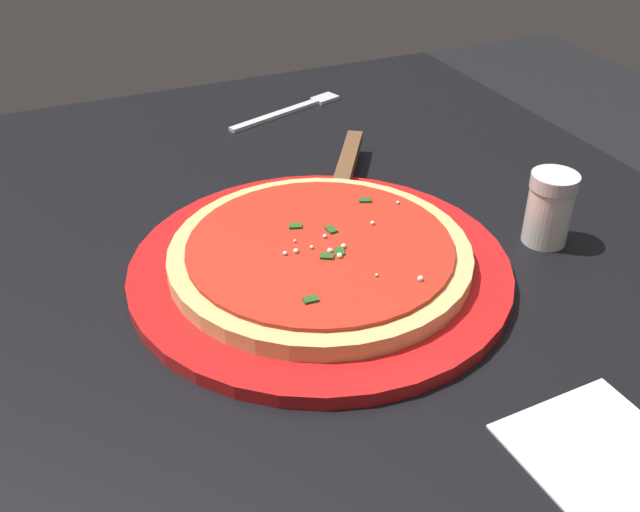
{
  "coord_description": "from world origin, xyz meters",
  "views": [
    {
      "loc": [
        0.55,
        -0.18,
        1.13
      ],
      "look_at": [
        0.04,
        0.04,
        0.77
      ],
      "focal_mm": 40.64,
      "sensor_mm": 36.0,
      "label": 1
    }
  ],
  "objects_px": {
    "serving_plate": "(320,268)",
    "fork": "(292,110)",
    "pizza": "(320,253)",
    "parmesan_shaker": "(549,208)",
    "pizza_server": "(344,176)",
    "napkin_folded_right": "(619,471)"
  },
  "relations": [
    {
      "from": "serving_plate",
      "to": "pizza",
      "type": "distance_m",
      "value": 0.02
    },
    {
      "from": "pizza_server",
      "to": "napkin_folded_right",
      "type": "xyz_separation_m",
      "value": [
        0.43,
        -0.0,
        -0.02
      ]
    },
    {
      "from": "napkin_folded_right",
      "to": "parmesan_shaker",
      "type": "relative_size",
      "value": 1.95
    },
    {
      "from": "pizza",
      "to": "pizza_server",
      "type": "relative_size",
      "value": 1.34
    },
    {
      "from": "fork",
      "to": "serving_plate",
      "type": "bearing_deg",
      "value": -18.32
    },
    {
      "from": "serving_plate",
      "to": "parmesan_shaker",
      "type": "xyz_separation_m",
      "value": [
        0.04,
        0.23,
        0.03
      ]
    },
    {
      "from": "pizza_server",
      "to": "fork",
      "type": "bearing_deg",
      "value": 171.83
    },
    {
      "from": "fork",
      "to": "napkin_folded_right",
      "type": "bearing_deg",
      "value": -3.18
    },
    {
      "from": "fork",
      "to": "pizza_server",
      "type": "bearing_deg",
      "value": -8.17
    },
    {
      "from": "serving_plate",
      "to": "pizza_server",
      "type": "distance_m",
      "value": 0.17
    },
    {
      "from": "serving_plate",
      "to": "pizza",
      "type": "height_order",
      "value": "pizza"
    },
    {
      "from": "pizza_server",
      "to": "napkin_folded_right",
      "type": "relative_size",
      "value": 1.45
    },
    {
      "from": "pizza",
      "to": "serving_plate",
      "type": "bearing_deg",
      "value": -132.27
    },
    {
      "from": "napkin_folded_right",
      "to": "fork",
      "type": "relative_size",
      "value": 0.79
    },
    {
      "from": "pizza",
      "to": "parmesan_shaker",
      "type": "bearing_deg",
      "value": 80.71
    },
    {
      "from": "pizza_server",
      "to": "parmesan_shaker",
      "type": "relative_size",
      "value": 2.81
    },
    {
      "from": "pizza",
      "to": "fork",
      "type": "xyz_separation_m",
      "value": [
        -0.38,
        0.13,
        -0.02
      ]
    },
    {
      "from": "napkin_folded_right",
      "to": "fork",
      "type": "distance_m",
      "value": 0.67
    },
    {
      "from": "serving_plate",
      "to": "fork",
      "type": "bearing_deg",
      "value": 161.68
    },
    {
      "from": "pizza_server",
      "to": "parmesan_shaker",
      "type": "height_order",
      "value": "parmesan_shaker"
    },
    {
      "from": "pizza",
      "to": "fork",
      "type": "relative_size",
      "value": 1.53
    },
    {
      "from": "napkin_folded_right",
      "to": "fork",
      "type": "height_order",
      "value": "fork"
    }
  ]
}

